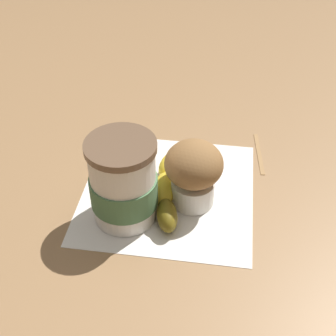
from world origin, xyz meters
name	(u,v)px	position (x,y,z in m)	size (l,w,h in m)	color
ground_plane	(168,192)	(0.00, 0.00, 0.00)	(3.00, 3.00, 0.00)	#936D47
paper_napkin	(168,192)	(0.00, 0.00, 0.00)	(0.26, 0.26, 0.00)	white
coffee_cup	(123,183)	(-0.07, 0.04, 0.06)	(0.10, 0.10, 0.13)	silver
muffin	(194,171)	(-0.01, -0.04, 0.06)	(0.08, 0.08, 0.11)	white
banana	(166,188)	(-0.01, 0.00, 0.02)	(0.17, 0.08, 0.04)	gold
wooden_stirrer	(259,153)	(0.14, -0.11, 0.00)	(0.11, 0.01, 0.00)	#9E7547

